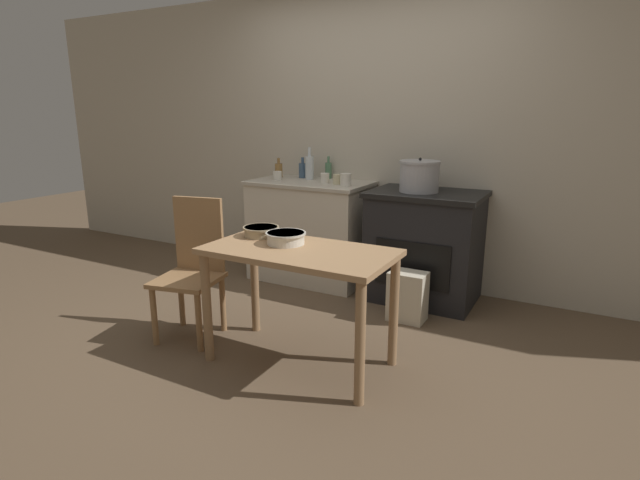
% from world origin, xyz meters
% --- Properties ---
extents(ground_plane, '(14.00, 14.00, 0.00)m').
position_xyz_m(ground_plane, '(0.00, 0.00, 0.00)').
color(ground_plane, brown).
extents(wall_back, '(8.00, 0.07, 2.55)m').
position_xyz_m(wall_back, '(0.00, 1.58, 1.27)').
color(wall_back, beige).
rests_on(wall_back, ground_plane).
extents(counter_cabinet, '(1.06, 0.63, 0.90)m').
position_xyz_m(counter_cabinet, '(-0.48, 1.25, 0.45)').
color(counter_cabinet, beige).
rests_on(counter_cabinet, ground_plane).
extents(stove, '(0.88, 0.65, 0.89)m').
position_xyz_m(stove, '(0.58, 1.24, 0.45)').
color(stove, black).
rests_on(stove, ground_plane).
extents(work_table, '(1.12, 0.59, 0.73)m').
position_xyz_m(work_table, '(0.25, -0.17, 0.61)').
color(work_table, '#A87F56').
rests_on(work_table, ground_plane).
extents(chair, '(0.48, 0.48, 0.95)m').
position_xyz_m(chair, '(-0.61, -0.16, 0.49)').
color(chair, '#997047').
rests_on(chair, ground_plane).
extents(flour_sack, '(0.27, 0.19, 0.37)m').
position_xyz_m(flour_sack, '(0.62, 0.76, 0.19)').
color(flour_sack, beige).
rests_on(flour_sack, ground_plane).
extents(stock_pot, '(0.32, 0.32, 0.27)m').
position_xyz_m(stock_pot, '(0.52, 1.20, 1.02)').
color(stock_pot, '#A8A8AD').
rests_on(stock_pot, stove).
extents(mixing_bowl_large, '(0.25, 0.25, 0.07)m').
position_xyz_m(mixing_bowl_large, '(0.12, -0.11, 0.77)').
color(mixing_bowl_large, silver).
rests_on(mixing_bowl_large, work_table).
extents(mixing_bowl_small, '(0.23, 0.23, 0.06)m').
position_xyz_m(mixing_bowl_small, '(-0.12, -0.03, 0.76)').
color(mixing_bowl_small, tan).
rests_on(mixing_bowl_small, work_table).
extents(bottle_far_left, '(0.08, 0.08, 0.29)m').
position_xyz_m(bottle_far_left, '(-0.55, 1.35, 1.02)').
color(bottle_far_left, silver).
rests_on(bottle_far_left, counter_cabinet).
extents(bottle_left, '(0.06, 0.06, 0.20)m').
position_xyz_m(bottle_left, '(-0.43, 1.49, 0.98)').
color(bottle_left, '#517F5B').
rests_on(bottle_left, counter_cabinet).
extents(bottle_mid_left, '(0.07, 0.07, 0.19)m').
position_xyz_m(bottle_mid_left, '(-0.66, 1.42, 0.98)').
color(bottle_mid_left, '#3D5675').
rests_on(bottle_mid_left, counter_cabinet).
extents(bottle_center_left, '(0.07, 0.07, 0.18)m').
position_xyz_m(bottle_center_left, '(-0.88, 1.35, 0.97)').
color(bottle_center_left, olive).
rests_on(bottle_center_left, counter_cabinet).
extents(cup_center, '(0.07, 0.07, 0.08)m').
position_xyz_m(cup_center, '(-0.19, 1.20, 0.95)').
color(cup_center, beige).
rests_on(cup_center, counter_cabinet).
extents(cup_center_right, '(0.09, 0.09, 0.10)m').
position_xyz_m(cup_center_right, '(-0.08, 1.14, 0.96)').
color(cup_center_right, silver).
rests_on(cup_center_right, counter_cabinet).
extents(cup_mid_right, '(0.08, 0.08, 0.08)m').
position_xyz_m(cup_mid_right, '(-0.79, 1.18, 0.94)').
color(cup_mid_right, silver).
rests_on(cup_mid_right, counter_cabinet).
extents(cup_right, '(0.08, 0.08, 0.08)m').
position_xyz_m(cup_right, '(-0.32, 1.21, 0.95)').
color(cup_right, silver).
rests_on(cup_right, counter_cabinet).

